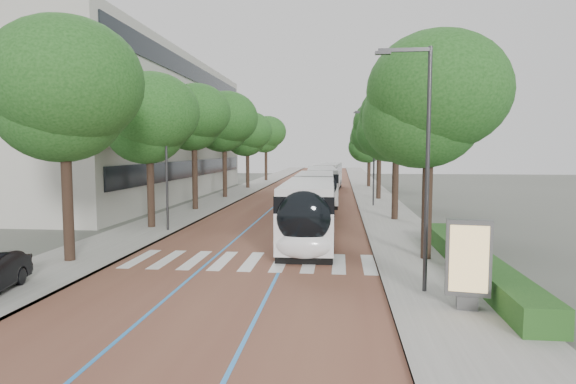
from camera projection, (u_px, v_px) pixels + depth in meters
name	position (u px, v px, depth m)	size (l,w,h in m)	color
ground	(242.00, 267.00, 19.76)	(160.00, 160.00, 0.00)	#51544C
road	(308.00, 189.00, 59.38)	(11.00, 140.00, 0.02)	brown
sidewalk_left	(248.00, 188.00, 60.18)	(4.00, 140.00, 0.12)	gray
sidewalk_right	(369.00, 189.00, 58.57)	(4.00, 140.00, 0.12)	gray
kerb_left	(263.00, 188.00, 59.97)	(0.20, 140.00, 0.14)	gray
kerb_right	(353.00, 189.00, 58.77)	(0.20, 140.00, 0.14)	gray
zebra_crossing	(252.00, 261.00, 20.73)	(10.55, 3.60, 0.01)	silver
lane_line_left	(295.00, 189.00, 59.55)	(0.12, 126.00, 0.01)	#297DD1
lane_line_right	(320.00, 189.00, 59.21)	(0.12, 126.00, 0.01)	#297DD1
office_building	(109.00, 128.00, 48.97)	(18.11, 40.00, 14.00)	#9C9990
hedge	(472.00, 260.00, 18.74)	(1.20, 14.00, 0.80)	#1C4718
streetlight_near	(422.00, 150.00, 15.66)	(1.82, 0.20, 8.00)	#313134
streetlight_far	(372.00, 150.00, 40.42)	(1.82, 0.20, 8.00)	#313134
lamp_post_left	(166.00, 162.00, 27.98)	(0.14, 0.14, 8.00)	#313134
trees_left	(215.00, 127.00, 44.29)	(6.21, 60.99, 10.00)	black
trees_right	(386.00, 131.00, 39.40)	(5.94, 47.78, 9.19)	black
lead_bus	(312.00, 204.00, 28.26)	(2.83, 18.44, 3.20)	black
bus_queued_0	(321.00, 185.00, 43.70)	(3.21, 12.52, 3.20)	white
bus_queued_1	(328.00, 177.00, 57.05)	(3.20, 12.52, 3.20)	white
ad_panel	(468.00, 262.00, 14.17)	(1.32, 0.58, 2.66)	#59595B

